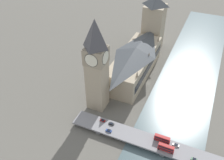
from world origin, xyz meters
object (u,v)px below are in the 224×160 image
(double_decker_bus_lead, at_px, (162,139))
(victoria_tower, at_px, (154,23))
(road_bridge, at_px, (164,147))
(car_northbound_tail, at_px, (176,145))
(double_decker_bus_mid, at_px, (166,148))
(car_southbound_lead, at_px, (109,131))
(clock_tower, at_px, (96,65))
(parliament_hall, at_px, (135,61))
(car_southbound_tail, at_px, (111,124))
(car_southbound_extra, at_px, (194,159))
(car_northbound_lead, at_px, (103,120))

(double_decker_bus_lead, bearing_deg, victoria_tower, -70.19)
(road_bridge, distance_m, car_northbound_tail, 7.49)
(double_decker_bus_mid, xyz_separation_m, car_southbound_lead, (39.84, 0.37, -2.00))
(clock_tower, height_order, car_northbound_tail, clock_tower)
(parliament_hall, bearing_deg, double_decker_bus_lead, 122.67)
(car_southbound_tail, bearing_deg, clock_tower, -42.94)
(double_decker_bus_lead, bearing_deg, car_southbound_extra, 164.62)
(clock_tower, distance_m, road_bridge, 72.19)
(parliament_hall, bearing_deg, car_southbound_tail, 96.35)
(road_bridge, distance_m, double_decker_bus_mid, 4.91)
(clock_tower, relative_size, double_decker_bus_lead, 6.95)
(double_decker_bus_lead, xyz_separation_m, car_southbound_extra, (-22.01, 6.06, -1.94))
(clock_tower, distance_m, car_southbound_tail, 43.23)
(parliament_hall, xyz_separation_m, car_southbound_extra, (-66.38, 75.24, -9.22))
(road_bridge, bearing_deg, double_decker_bus_mid, 113.61)
(parliament_hall, bearing_deg, road_bridge, 123.12)
(car_northbound_lead, distance_m, car_southbound_tail, 7.04)
(double_decker_bus_lead, distance_m, car_southbound_lead, 36.31)
(road_bridge, xyz_separation_m, car_northbound_tail, (-6.53, -3.32, 1.55))
(parliament_hall, bearing_deg, double_decker_bus_mid, 122.77)
(victoria_tower, distance_m, car_southbound_lead, 132.23)
(car_southbound_extra, bearing_deg, double_decker_bus_lead, -15.38)
(double_decker_bus_mid, xyz_separation_m, car_southbound_tail, (40.84, -6.20, -2.06))
(road_bridge, relative_size, car_southbound_extra, 33.08)
(clock_tower, bearing_deg, victoria_tower, -96.48)
(clock_tower, distance_m, car_northbound_tail, 76.08)
(double_decker_bus_lead, relative_size, double_decker_bus_mid, 1.02)
(car_northbound_lead, bearing_deg, parliament_hall, -89.43)
(car_southbound_lead, height_order, car_southbound_tail, car_southbound_lead)
(road_bridge, relative_size, car_southbound_lead, 31.71)
(clock_tower, bearing_deg, double_decker_bus_mid, 157.94)
(clock_tower, relative_size, double_decker_bus_mid, 7.08)
(victoria_tower, distance_m, double_decker_bus_mid, 139.95)
(double_decker_bus_mid, bearing_deg, car_northbound_tail, -128.94)
(car_southbound_lead, bearing_deg, clock_tower, -50.26)
(victoria_tower, relative_size, car_southbound_tail, 14.81)
(car_northbound_lead, xyz_separation_m, car_southbound_lead, (-8.03, 6.90, 0.06))
(parliament_hall, bearing_deg, car_southbound_extra, 131.42)
(double_decker_bus_lead, height_order, double_decker_bus_mid, double_decker_bus_mid)
(victoria_tower, xyz_separation_m, car_southbound_extra, (-66.43, 129.35, -23.17))
(parliament_hall, xyz_separation_m, victoria_tower, (0.06, -54.11, 13.95))
(double_decker_bus_lead, bearing_deg, parliament_hall, -57.33)
(double_decker_bus_lead, relative_size, car_northbound_tail, 2.30)
(victoria_tower, bearing_deg, car_southbound_lead, 93.86)
(victoria_tower, relative_size, car_southbound_extra, 14.99)
(double_decker_bus_lead, relative_size, car_southbound_tail, 2.61)
(parliament_hall, height_order, clock_tower, clock_tower)
(double_decker_bus_mid, xyz_separation_m, car_southbound_extra, (-17.83, -0.18, -2.06))
(victoria_tower, xyz_separation_m, car_southbound_lead, (-8.77, 129.90, -23.11))
(clock_tower, xyz_separation_m, car_southbound_extra, (-78.36, 24.34, -33.85))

